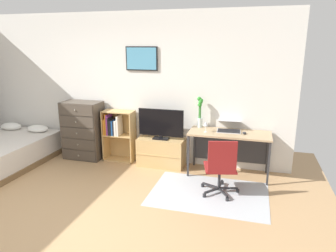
% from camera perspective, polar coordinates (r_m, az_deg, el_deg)
% --- Properties ---
extents(ground_plane, '(7.20, 7.20, 0.00)m').
position_cam_1_polar(ground_plane, '(4.26, -21.46, -16.35)').
color(ground_plane, tan).
extents(wall_back_with_posters, '(6.12, 0.09, 2.70)m').
position_cam_1_polar(wall_back_with_posters, '(5.81, -8.29, 7.05)').
color(wall_back_with_posters, silver).
rests_on(wall_back_with_posters, ground_plane).
extents(area_rug, '(1.70, 1.20, 0.01)m').
position_cam_1_polar(area_rug, '(4.68, 7.59, -12.31)').
color(area_rug, '#B2B7BC').
rests_on(area_rug, ground_plane).
extents(dresser, '(0.73, 0.46, 1.10)m').
position_cam_1_polar(dresser, '(6.08, -15.46, -0.76)').
color(dresser, '#4C4238').
rests_on(dresser, ground_plane).
extents(bookshelf, '(0.58, 0.30, 0.95)m').
position_cam_1_polar(bookshelf, '(5.82, -9.49, -1.02)').
color(bookshelf, tan).
rests_on(bookshelf, ground_plane).
extents(tv_stand, '(0.83, 0.41, 0.51)m').
position_cam_1_polar(tv_stand, '(5.56, -1.25, -4.86)').
color(tv_stand, tan).
rests_on(tv_stand, ground_plane).
extents(television, '(0.81, 0.16, 0.54)m').
position_cam_1_polar(television, '(5.38, -1.35, 0.31)').
color(television, black).
rests_on(television, tv_stand).
extents(desk, '(1.32, 0.57, 0.74)m').
position_cam_1_polar(desk, '(5.24, 11.37, -2.40)').
color(desk, tan).
rests_on(desk, ground_plane).
extents(office_chair, '(0.58, 0.57, 0.86)m').
position_cam_1_polar(office_chair, '(4.48, 9.76, -7.30)').
color(office_chair, '#232326').
rests_on(office_chair, ground_plane).
extents(laptop, '(0.41, 0.44, 0.17)m').
position_cam_1_polar(laptop, '(5.23, 11.27, -0.09)').
color(laptop, '#B7B7BC').
rests_on(laptop, desk).
extents(computer_mouse, '(0.06, 0.10, 0.03)m').
position_cam_1_polar(computer_mouse, '(5.09, 13.98, -1.26)').
color(computer_mouse, '#262628').
rests_on(computer_mouse, desk).
extents(bamboo_vase, '(0.10, 0.09, 0.53)m').
position_cam_1_polar(bamboo_vase, '(5.31, 5.98, 2.82)').
color(bamboo_vase, silver).
rests_on(bamboo_vase, desk).
extents(wine_glass, '(0.07, 0.07, 0.18)m').
position_cam_1_polar(wine_glass, '(5.05, 7.01, 0.34)').
color(wine_glass, silver).
rests_on(wine_glass, desk).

